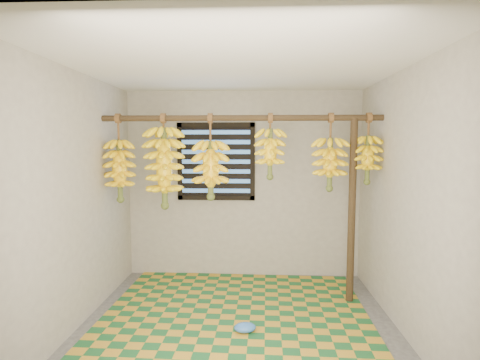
# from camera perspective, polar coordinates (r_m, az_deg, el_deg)

# --- Properties ---
(floor) EXTENTS (3.00, 3.00, 0.01)m
(floor) POSITION_cam_1_polar(r_m,az_deg,el_deg) (3.75, -0.40, -21.95)
(floor) COLOR #434343
(floor) RESTS_ON ground
(ceiling) EXTENTS (3.00, 3.00, 0.01)m
(ceiling) POSITION_cam_1_polar(r_m,az_deg,el_deg) (3.40, -0.43, 17.09)
(ceiling) COLOR silver
(ceiling) RESTS_ON wall_back
(wall_back) EXTENTS (3.00, 0.01, 2.40)m
(wall_back) POSITION_cam_1_polar(r_m,az_deg,el_deg) (4.86, 0.50, -0.71)
(wall_back) COLOR gray
(wall_back) RESTS_ON floor
(wall_left) EXTENTS (0.01, 3.00, 2.40)m
(wall_left) POSITION_cam_1_polar(r_m,az_deg,el_deg) (3.76, -24.02, -2.97)
(wall_left) COLOR gray
(wall_left) RESTS_ON floor
(wall_right) EXTENTS (0.01, 3.00, 2.40)m
(wall_right) POSITION_cam_1_polar(r_m,az_deg,el_deg) (3.62, 24.17, -3.28)
(wall_right) COLOR gray
(wall_right) RESTS_ON floor
(window) EXTENTS (1.00, 0.04, 1.00)m
(window) POSITION_cam_1_polar(r_m,az_deg,el_deg) (4.83, -3.67, 2.82)
(window) COLOR black
(window) RESTS_ON wall_back
(hanging_pole) EXTENTS (3.00, 0.06, 0.06)m
(hanging_pole) POSITION_cam_1_polar(r_m,az_deg,el_deg) (4.04, 0.10, 9.42)
(hanging_pole) COLOR #3F2E1A
(hanging_pole) RESTS_ON wall_left
(support_post) EXTENTS (0.08, 0.08, 2.00)m
(support_post) POSITION_cam_1_polar(r_m,az_deg,el_deg) (4.22, 16.67, -4.62)
(support_post) COLOR #3F2E1A
(support_post) RESTS_ON floor
(woven_mat) EXTENTS (2.71, 2.20, 0.01)m
(woven_mat) POSITION_cam_1_polar(r_m,az_deg,el_deg) (4.12, -0.53, -19.16)
(woven_mat) COLOR #195628
(woven_mat) RESTS_ON floor
(plastic_bag) EXTENTS (0.22, 0.18, 0.08)m
(plastic_bag) POSITION_cam_1_polar(r_m,az_deg,el_deg) (3.67, 0.77, -21.56)
(plastic_bag) COLOR #3167B7
(plastic_bag) RESTS_ON woven_mat
(banana_bunch_a) EXTENTS (0.31, 0.31, 0.96)m
(banana_bunch_a) POSITION_cam_1_polar(r_m,az_deg,el_deg) (4.30, -17.87, 1.38)
(banana_bunch_a) COLOR brown
(banana_bunch_a) RESTS_ON hanging_pole
(banana_bunch_b) EXTENTS (0.41, 0.41, 1.02)m
(banana_bunch_b) POSITION_cam_1_polar(r_m,az_deg,el_deg) (4.16, -11.46, 1.82)
(banana_bunch_b) COLOR brown
(banana_bunch_b) RESTS_ON hanging_pole
(banana_bunch_c) EXTENTS (0.37, 0.37, 0.92)m
(banana_bunch_c) POSITION_cam_1_polar(r_m,az_deg,el_deg) (4.06, -4.50, 1.54)
(banana_bunch_c) COLOR brown
(banana_bunch_c) RESTS_ON hanging_pole
(banana_bunch_d) EXTENTS (0.31, 0.31, 0.70)m
(banana_bunch_d) POSITION_cam_1_polar(r_m,az_deg,el_deg) (4.03, 4.60, 4.02)
(banana_bunch_d) COLOR brown
(banana_bunch_d) RESTS_ON hanging_pole
(banana_bunch_e) EXTENTS (0.36, 0.36, 0.82)m
(banana_bunch_e) POSITION_cam_1_polar(r_m,az_deg,el_deg) (4.11, 13.53, 2.36)
(banana_bunch_e) COLOR brown
(banana_bunch_e) RESTS_ON hanging_pole
(banana_bunch_f) EXTENTS (0.29, 0.29, 0.75)m
(banana_bunch_f) POSITION_cam_1_polar(r_m,az_deg,el_deg) (4.20, 18.87, 2.95)
(banana_bunch_f) COLOR brown
(banana_bunch_f) RESTS_ON hanging_pole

